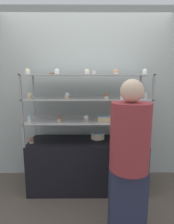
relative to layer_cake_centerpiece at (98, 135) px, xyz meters
name	(u,v)px	position (x,y,z in m)	size (l,w,h in m)	color
ground_plane	(87,186)	(-0.15, -0.08, -0.75)	(20.00, 20.00, 0.00)	brown
back_wall	(87,96)	(-0.15, 0.33, 0.55)	(8.00, 0.05, 2.60)	#A8B2AD
display_base	(87,164)	(-0.15, -0.08, -0.40)	(1.60, 0.54, 0.71)	black
display_riser_lower	(87,121)	(-0.15, -0.08, 0.24)	(1.60, 0.54, 0.30)	#99999E
display_riser_middle	(87,99)	(-0.15, -0.08, 0.53)	(1.60, 0.54, 0.30)	#99999E
display_riser_upper	(87,76)	(-0.15, -0.08, 0.83)	(1.60, 0.54, 0.30)	#99999E
layer_cake_centerpiece	(98,135)	(0.00, 0.00, 0.00)	(0.20, 0.20, 0.10)	beige
sheet_cake_frosted	(106,118)	(0.10, -0.14, 0.28)	(0.24, 0.17, 0.06)	#DBBC84
cupcake_0	(32,140)	(-0.90, -0.18, -0.01)	(0.06, 0.06, 0.08)	#CCB28C
cupcake_1	(140,139)	(0.57, -0.13, -0.01)	(0.06, 0.06, 0.08)	white
price_tag_0	(128,145)	(0.37, -0.33, -0.03)	(0.04, 0.00, 0.04)	white
cupcake_2	(30,118)	(-0.90, -0.17, 0.29)	(0.06, 0.06, 0.08)	white
cupcake_3	(59,118)	(-0.52, -0.18, 0.29)	(0.06, 0.06, 0.08)	#CCB28C
cupcake_4	(86,118)	(-0.17, -0.16, 0.29)	(0.06, 0.06, 0.08)	#CCB28C
cupcake_5	(141,118)	(0.58, -0.13, 0.29)	(0.06, 0.06, 0.08)	beige
price_tag_1	(123,122)	(0.29, -0.33, 0.27)	(0.04, 0.00, 0.04)	white
cupcake_6	(30,96)	(-0.89, -0.17, 0.59)	(0.06, 0.06, 0.08)	#CCB28C
cupcake_7	(67,96)	(-0.41, -0.16, 0.59)	(0.06, 0.06, 0.08)	#CCB28C
cupcake_8	(106,96)	(0.09, -0.20, 0.59)	(0.06, 0.06, 0.08)	beige
cupcake_9	(145,95)	(0.60, -0.15, 0.59)	(0.06, 0.06, 0.08)	beige
price_tag_2	(122,98)	(0.26, -0.33, 0.57)	(0.04, 0.00, 0.04)	white
cupcake_10	(27,72)	(-0.89, -0.19, 0.88)	(0.06, 0.06, 0.07)	beige
cupcake_11	(57,72)	(-0.53, -0.19, 0.88)	(0.06, 0.06, 0.07)	white
cupcake_12	(87,72)	(-0.15, -0.14, 0.88)	(0.06, 0.06, 0.07)	beige
cupcake_13	(116,72)	(0.22, -0.12, 0.88)	(0.06, 0.06, 0.07)	beige
cupcake_14	(145,72)	(0.58, -0.15, 0.88)	(0.06, 0.06, 0.07)	white
price_tag_3	(94,72)	(-0.07, -0.33, 0.87)	(0.04, 0.00, 0.04)	white
donut_glazed	(54,74)	(-0.59, -0.04, 0.86)	(0.13, 0.13, 0.03)	brown
customer_figure	(129,158)	(0.23, -0.90, 0.07)	(0.36, 0.36, 1.54)	#282D47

